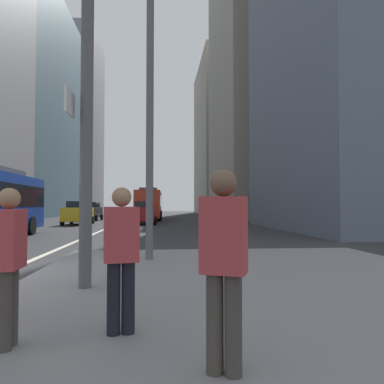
{
  "coord_description": "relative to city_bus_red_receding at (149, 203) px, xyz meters",
  "views": [
    {
      "loc": [
        3.69,
        -8.09,
        1.58
      ],
      "look_at": [
        6.34,
        22.86,
        2.72
      ],
      "focal_mm": 34.54,
      "sensor_mm": 36.0,
      "label": 1
    }
  ],
  "objects": [
    {
      "name": "ground_plane",
      "position": [
        -2.47,
        -12.67,
        -1.84
      ],
      "size": [
        160.0,
        160.0,
        0.0
      ],
      "primitive_type": "plane",
      "color": "#303033"
    },
    {
      "name": "office_tower_right_far",
      "position": [
        14.53,
        32.48,
        13.17
      ],
      "size": [
        11.15,
        23.23,
        30.02
      ],
      "primitive_type": "cube",
      "color": "gray",
      "rests_on": "ground"
    },
    {
      "name": "car_receding_near",
      "position": [
        -0.13,
        -9.12,
        -0.85
      ],
      "size": [
        2.07,
        4.05,
        1.94
      ],
      "color": "maroon",
      "rests_on": "ground"
    },
    {
      "name": "lane_centre_line",
      "position": [
        -2.47,
        -2.67,
        -1.83
      ],
      "size": [
        0.2,
        80.0,
        0.01
      ],
      "primitive_type": "cube",
      "color": "beige",
      "rests_on": "ground"
    },
    {
      "name": "pedestrian_railing",
      "position": [
        0.33,
        -32.37,
        -1.0
      ],
      "size": [
        0.06,
        3.18,
        0.98
      ],
      "color": "black",
      "rests_on": "median_island"
    },
    {
      "name": "office_tower_left_far",
      "position": [
        -18.47,
        40.34,
        17.23
      ],
      "size": [
        12.18,
        18.0,
        38.14
      ],
      "primitive_type": "cube",
      "color": "gray",
      "rests_on": "ground"
    },
    {
      "name": "office_tower_left_mid",
      "position": [
        -18.47,
        13.57,
        14.12
      ],
      "size": [
        10.78,
        25.93,
        31.91
      ],
      "primitive_type": "cube",
      "color": "slate",
      "rests_on": "ground"
    },
    {
      "name": "car_oncoming_far",
      "position": [
        -5.62,
        -9.16,
        -0.85
      ],
      "size": [
        2.08,
        4.42,
        1.94
      ],
      "color": "gold",
      "rests_on": "ground"
    },
    {
      "name": "pedestrian_far",
      "position": [
        1.76,
        -37.62,
        -0.71
      ],
      "size": [
        0.44,
        0.37,
        1.74
      ],
      "color": "#423D38",
      "rests_on": "median_island"
    },
    {
      "name": "street_lamp_post",
      "position": [
        0.93,
        -30.79,
        3.45
      ],
      "size": [
        5.5,
        0.32,
        8.0
      ],
      "color": "#56565B",
      "rests_on": "median_island"
    },
    {
      "name": "city_bus_red_receding",
      "position": [
        0.0,
        0.0,
        0.0
      ],
      "size": [
        2.83,
        10.86,
        3.4
      ],
      "color": "red",
      "rests_on": "ground"
    },
    {
      "name": "office_tower_right_mid",
      "position": [
        14.53,
        5.63,
        22.88
      ],
      "size": [
        11.84,
        19.37,
        49.44
      ],
      "primitive_type": "cube",
      "color": "gray",
      "rests_on": "ground"
    },
    {
      "name": "pedestrian_walking",
      "position": [
        0.78,
        -36.54,
        -0.78
      ],
      "size": [
        0.42,
        0.31,
        1.64
      ],
      "color": "black",
      "rests_on": "median_island"
    },
    {
      "name": "median_island",
      "position": [
        3.03,
        -33.67,
        -1.76
      ],
      "size": [
        9.0,
        10.0,
        0.15
      ],
      "primitive_type": "cube",
      "color": "gray",
      "rests_on": "ground"
    },
    {
      "name": "car_oncoming_mid",
      "position": [
        -6.11,
        -1.17,
        -0.85
      ],
      "size": [
        2.14,
        4.22,
        1.94
      ],
      "color": "black",
      "rests_on": "ground"
    },
    {
      "name": "car_receding_far",
      "position": [
        -0.08,
        22.11,
        -0.85
      ],
      "size": [
        2.17,
        4.11,
        1.94
      ],
      "color": "#232838",
      "rests_on": "ground"
    },
    {
      "name": "pedestrian_waiting",
      "position": [
        -0.32,
        -36.84,
        -0.8
      ],
      "size": [
        0.24,
        0.38,
        1.61
      ],
      "color": "#423D38",
      "rests_on": "median_island"
    }
  ]
}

